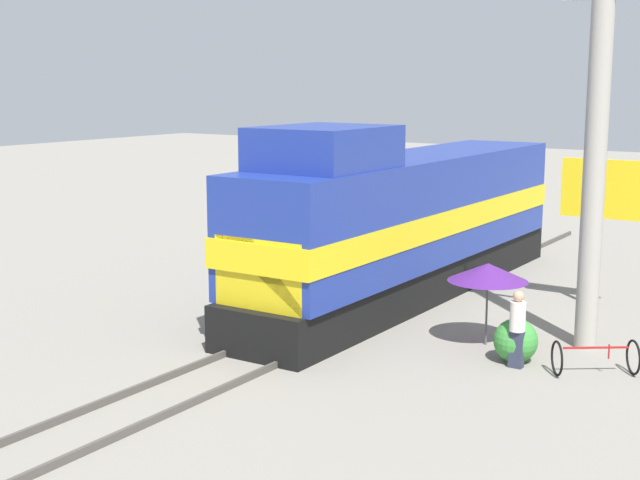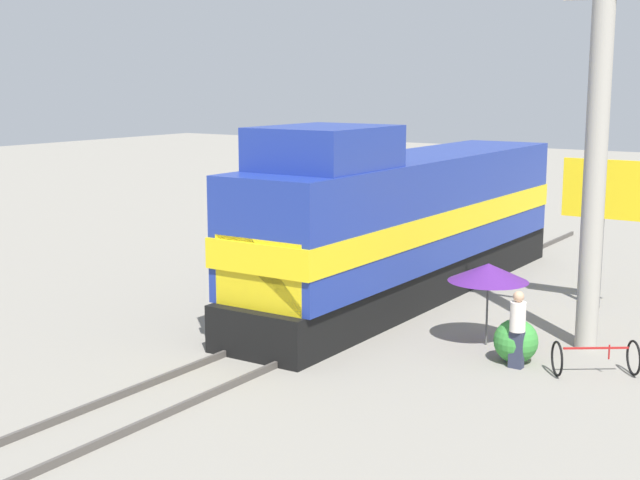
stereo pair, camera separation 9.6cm
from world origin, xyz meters
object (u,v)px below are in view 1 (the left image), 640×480
at_px(utility_pole, 595,152).
at_px(person_bystander, 517,326).
at_px(vendor_umbrella, 488,272).
at_px(billboard_sign, 602,197).
at_px(bicycle, 595,357).
at_px(locomotive, 403,223).

xyz_separation_m(utility_pole, person_bystander, (-0.80, -2.32, -3.64)).
bearing_deg(vendor_umbrella, billboard_sign, 76.82).
bearing_deg(bicycle, person_bystander, 69.92).
bearing_deg(person_bystander, bicycle, 15.37).
xyz_separation_m(locomotive, utility_pole, (5.86, -1.90, 2.39)).
bearing_deg(bicycle, billboard_sign, -19.43).
distance_m(vendor_umbrella, person_bystander, 1.92).
relative_size(utility_pole, billboard_sign, 2.22).
height_order(locomotive, vendor_umbrella, locomotive).
xyz_separation_m(locomotive, vendor_umbrella, (3.83, -3.00, -0.43)).
relative_size(person_bystander, bicycle, 0.94).
bearing_deg(person_bystander, billboard_sign, 90.60).
bearing_deg(billboard_sign, utility_pole, -77.25).
bearing_deg(utility_pole, bicycle, -67.67).
bearing_deg(utility_pole, vendor_umbrella, -151.64).
relative_size(vendor_umbrella, bicycle, 1.08).
bearing_deg(locomotive, bicycle, -29.76).
height_order(locomotive, person_bystander, locomotive).
relative_size(vendor_umbrella, person_bystander, 1.15).
height_order(billboard_sign, bicycle, billboard_sign).
height_order(vendor_umbrella, bicycle, vendor_umbrella).
height_order(person_bystander, bicycle, person_bystander).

